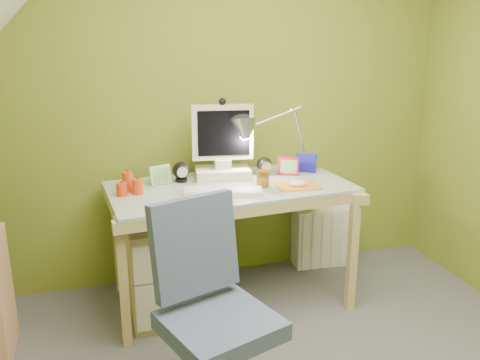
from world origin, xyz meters
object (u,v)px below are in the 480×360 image
object	(u,v)px
desk	(231,244)
monitor	(222,140)
radiator	(323,236)
desk_lamp	(290,125)
task_chair	(220,323)

from	to	relation	value
desk	monitor	xyz separation A→B (m)	(-0.00, 0.18, 0.63)
desk	radiator	world-z (taller)	desk
desk	radiator	bearing A→B (deg)	17.50
desk	desk_lamp	world-z (taller)	desk_lamp
desk	radiator	size ratio (longest dim) A/B	3.29
desk_lamp	desk	bearing A→B (deg)	-162.47
radiator	task_chair	bearing A→B (deg)	-127.58
desk_lamp	task_chair	size ratio (longest dim) A/B	0.69
desk	desk_lamp	distance (m)	0.85
task_chair	radiator	bearing A→B (deg)	30.32
monitor	radiator	world-z (taller)	monitor
monitor	radiator	distance (m)	1.13
desk	radiator	distance (m)	0.87
desk_lamp	radiator	distance (m)	0.94
desk_lamp	task_chair	world-z (taller)	desk_lamp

